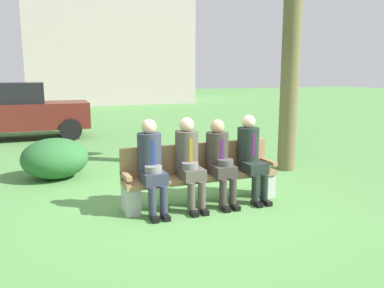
% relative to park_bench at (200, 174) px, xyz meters
% --- Properties ---
extents(ground_plane, '(80.00, 80.00, 0.00)m').
position_rel_park_bench_xyz_m(ground_plane, '(-0.17, 0.03, -0.44)').
color(ground_plane, '#528B45').
extents(park_bench, '(2.39, 0.44, 0.90)m').
position_rel_park_bench_xyz_m(park_bench, '(0.00, 0.00, 0.00)').
color(park_bench, '#99754C').
rests_on(park_bench, ground).
extents(seated_man_leftmost, '(0.34, 0.72, 1.32)m').
position_rel_park_bench_xyz_m(seated_man_leftmost, '(-0.80, -0.13, 0.30)').
color(seated_man_leftmost, '#2D3342').
rests_on(seated_man_leftmost, ground).
extents(seated_man_centerleft, '(0.34, 0.72, 1.32)m').
position_rel_park_bench_xyz_m(seated_man_centerleft, '(-0.24, -0.13, 0.30)').
color(seated_man_centerleft, '#4C473D').
rests_on(seated_man_centerleft, ground).
extents(seated_man_centerright, '(0.34, 0.72, 1.27)m').
position_rel_park_bench_xyz_m(seated_man_centerright, '(0.26, -0.14, 0.27)').
color(seated_man_centerright, '#38332D').
rests_on(seated_man_centerright, ground).
extents(seated_man_rightmost, '(0.34, 0.72, 1.32)m').
position_rel_park_bench_xyz_m(seated_man_rightmost, '(0.79, -0.13, 0.30)').
color(seated_man_rightmost, '#1E2823').
rests_on(seated_man_rightmost, ground).
extents(palm_tree_tall, '(1.27, 1.28, 4.92)m').
position_rel_park_bench_xyz_m(palm_tree_tall, '(2.47, 1.24, 2.76)').
color(palm_tree_tall, brown).
rests_on(palm_tree_tall, ground).
extents(shrub_near_bench, '(1.22, 1.11, 0.76)m').
position_rel_park_bench_xyz_m(shrub_near_bench, '(-1.97, 2.30, -0.06)').
color(shrub_near_bench, '#2B6530').
rests_on(shrub_near_bench, ground).
extents(parked_car_near, '(3.95, 1.80, 1.68)m').
position_rel_park_bench_xyz_m(parked_car_near, '(-2.69, 7.36, 0.40)').
color(parked_car_near, '#591E19').
rests_on(parked_car_near, ground).
extents(building_backdrop, '(10.71, 7.86, 12.82)m').
position_rel_park_bench_xyz_m(building_backdrop, '(2.49, 22.18, 6.00)').
color(building_backdrop, '#AE9F98').
rests_on(building_backdrop, ground).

